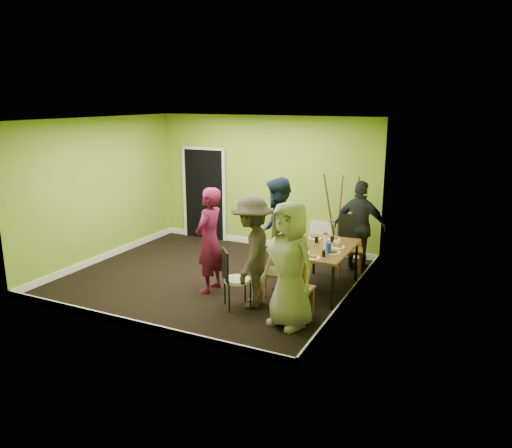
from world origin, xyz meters
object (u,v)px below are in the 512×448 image
(chair_left_far, at_px, (289,256))
(chair_bentwood, at_px, (233,276))
(person_left_far, at_px, (277,233))
(easel, at_px, (341,220))
(dining_table, at_px, (323,250))
(chair_front_end, at_px, (296,284))
(person_back_end, at_px, (360,227))
(chair_back_end, at_px, (351,232))
(person_front_end, at_px, (289,265))
(person_left_near, at_px, (252,252))
(chair_left_near, at_px, (269,265))
(person_standing, at_px, (209,240))
(blue_bottle, at_px, (329,248))
(thermos, at_px, (325,241))
(orange_bottle, at_px, (324,241))

(chair_left_far, relative_size, chair_bentwood, 1.01)
(chair_left_far, bearing_deg, person_left_far, -68.85)
(easel, bearing_deg, dining_table, -85.01)
(chair_front_end, relative_size, person_back_end, 0.57)
(chair_back_end, height_order, person_front_end, person_front_end)
(person_left_near, relative_size, person_front_end, 0.97)
(chair_front_end, distance_m, easel, 2.73)
(chair_bentwood, bearing_deg, person_front_end, 38.36)
(dining_table, xyz_separation_m, easel, (-0.13, 1.43, 0.18))
(chair_left_near, relative_size, person_back_end, 0.63)
(chair_left_far, distance_m, chair_front_end, 1.33)
(chair_back_end, height_order, person_standing, person_standing)
(dining_table, relative_size, blue_bottle, 8.18)
(dining_table, relative_size, chair_front_end, 1.56)
(chair_front_end, bearing_deg, person_left_far, 127.74)
(chair_back_end, height_order, chair_front_end, chair_back_end)
(chair_bentwood, relative_size, blue_bottle, 5.12)
(chair_left_near, height_order, chair_back_end, chair_back_end)
(person_standing, distance_m, person_left_far, 1.14)
(thermos, bearing_deg, person_front_end, -91.49)
(person_standing, height_order, person_back_end, person_standing)
(chair_left_near, bearing_deg, blue_bottle, 111.90)
(dining_table, xyz_separation_m, thermos, (0.03, 0.01, 0.17))
(dining_table, bearing_deg, person_standing, -153.71)
(easel, distance_m, blue_bottle, 1.77)
(dining_table, bearing_deg, chair_front_end, -88.90)
(person_left_far, bearing_deg, dining_table, 79.12)
(chair_back_end, xyz_separation_m, chair_bentwood, (-1.18, -2.35, -0.25))
(chair_bentwood, distance_m, blue_bottle, 1.58)
(chair_left_near, xyz_separation_m, person_back_end, (0.92, 2.04, 0.25))
(person_left_far, bearing_deg, person_back_end, 120.22)
(chair_left_near, distance_m, person_left_far, 0.77)
(thermos, relative_size, blue_bottle, 1.21)
(chair_left_far, distance_m, person_back_end, 1.61)
(orange_bottle, xyz_separation_m, person_left_near, (-0.72, -1.30, 0.07))
(chair_left_near, relative_size, easel, 0.60)
(chair_front_end, bearing_deg, blue_bottle, 82.65)
(chair_bentwood, relative_size, person_left_far, 0.50)
(dining_table, xyz_separation_m, person_front_end, (-0.01, -1.48, 0.20))
(dining_table, distance_m, person_left_near, 1.35)
(thermos, bearing_deg, chair_left_near, -128.05)
(chair_bentwood, height_order, person_front_end, person_front_end)
(chair_back_end, relative_size, chair_bentwood, 1.16)
(chair_back_end, height_order, person_left_near, person_left_near)
(thermos, height_order, person_left_far, person_left_far)
(easel, distance_m, orange_bottle, 1.22)
(dining_table, bearing_deg, chair_back_end, 80.43)
(dining_table, height_order, chair_front_end, chair_front_end)
(blue_bottle, xyz_separation_m, person_standing, (-1.88, -0.53, 0.04))
(chair_left_near, distance_m, orange_bottle, 1.19)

